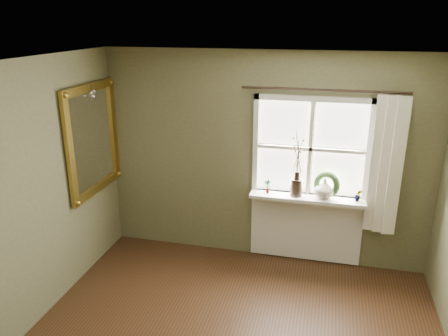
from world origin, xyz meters
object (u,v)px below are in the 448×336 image
wreath (326,187)px  gilt_mirror (93,139)px  cream_vase (325,189)px  dark_jug (296,187)px

wreath → gilt_mirror: bearing=-150.4°
cream_vase → dark_jug: bearing=180.0°
dark_jug → gilt_mirror: (-2.38, -0.42, 0.55)m
cream_vase → gilt_mirror: size_ratio=0.18×
dark_jug → gilt_mirror: bearing=-170.0°
dark_jug → wreath: (0.35, 0.04, 0.02)m
cream_vase → wreath: size_ratio=0.75×
dark_jug → gilt_mirror: gilt_mirror is taller
wreath → gilt_mirror: 2.82m
dark_jug → wreath: 0.35m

